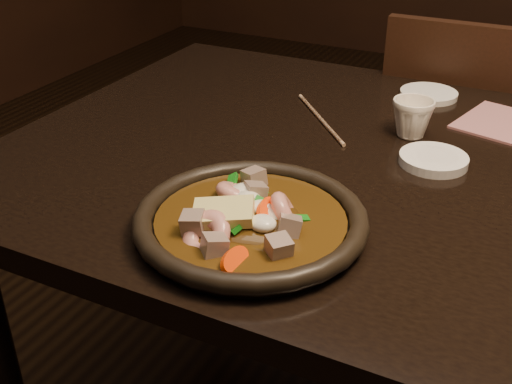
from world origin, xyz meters
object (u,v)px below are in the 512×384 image
at_px(table, 485,230).
at_px(chair, 465,176).
at_px(tea_cup, 412,117).
at_px(plate, 251,221).

bearing_deg(table, chair, 100.74).
bearing_deg(tea_cup, table, -37.89).
height_order(chair, plate, chair).
xyz_separation_m(chair, plate, (-0.16, -0.84, 0.29)).
height_order(table, chair, chair).
xyz_separation_m(table, tea_cup, (-0.16, 0.13, 0.11)).
xyz_separation_m(table, plate, (-0.27, -0.27, 0.09)).
height_order(chair, tea_cup, chair).
xyz_separation_m(plate, tea_cup, (0.11, 0.40, 0.02)).
relative_size(plate, tea_cup, 4.28).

